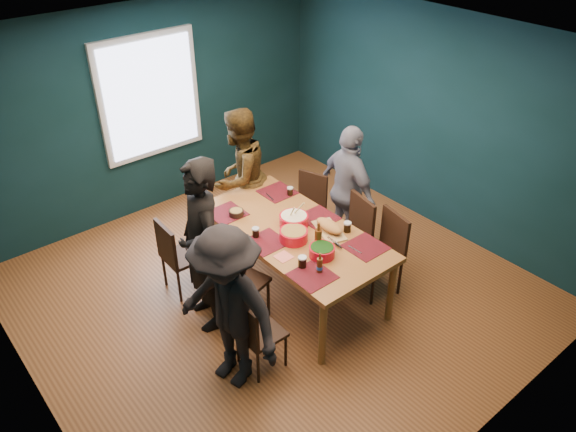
{
  "coord_description": "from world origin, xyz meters",
  "views": [
    {
      "loc": [
        -2.94,
        -3.77,
        4.11
      ],
      "look_at": [
        0.15,
        -0.05,
        0.97
      ],
      "focal_mm": 35.0,
      "sensor_mm": 36.0,
      "label": 1
    }
  ],
  "objects_px": {
    "chair_left_near": "(254,330)",
    "bowl_salad": "(294,235)",
    "bowl_herbs": "(322,251)",
    "cutting_board": "(329,227)",
    "chair_right_near": "(386,247)",
    "person_back": "(239,177)",
    "chair_right_far": "(309,202)",
    "person_far_left": "(202,247)",
    "chair_left_mid": "(234,280)",
    "bowl_dumpling": "(294,220)",
    "dining_table": "(293,236)",
    "chair_left_far": "(176,252)",
    "person_right": "(348,191)",
    "chair_right_mid": "(353,231)",
    "person_near_left": "(228,310)"
  },
  "relations": [
    {
      "from": "bowl_salad",
      "to": "chair_right_near",
      "type": "bearing_deg",
      "value": -25.76
    },
    {
      "from": "chair_right_far",
      "to": "bowl_herbs",
      "type": "height_order",
      "value": "bowl_herbs"
    },
    {
      "from": "chair_left_mid",
      "to": "cutting_board",
      "type": "bearing_deg",
      "value": -27.38
    },
    {
      "from": "chair_right_far",
      "to": "person_right",
      "type": "relative_size",
      "value": 0.54
    },
    {
      "from": "chair_left_near",
      "to": "bowl_salad",
      "type": "relative_size",
      "value": 2.88
    },
    {
      "from": "chair_left_far",
      "to": "cutting_board",
      "type": "relative_size",
      "value": 1.59
    },
    {
      "from": "person_back",
      "to": "bowl_herbs",
      "type": "xyz_separation_m",
      "value": [
        -0.26,
        -1.73,
        0.02
      ]
    },
    {
      "from": "chair_left_mid",
      "to": "bowl_salad",
      "type": "xyz_separation_m",
      "value": [
        0.67,
        -0.11,
        0.3
      ]
    },
    {
      "from": "person_back",
      "to": "bowl_salad",
      "type": "xyz_separation_m",
      "value": [
        -0.3,
        -1.36,
        0.03
      ]
    },
    {
      "from": "person_right",
      "to": "bowl_salad",
      "type": "distance_m",
      "value": 1.2
    },
    {
      "from": "person_right",
      "to": "chair_right_near",
      "type": "bearing_deg",
      "value": 173.25
    },
    {
      "from": "dining_table",
      "to": "chair_left_mid",
      "type": "relative_size",
      "value": 2.16
    },
    {
      "from": "person_right",
      "to": "cutting_board",
      "type": "xyz_separation_m",
      "value": [
        -0.76,
        -0.48,
        0.07
      ]
    },
    {
      "from": "person_far_left",
      "to": "bowl_herbs",
      "type": "bearing_deg",
      "value": 63.78
    },
    {
      "from": "chair_left_mid",
      "to": "bowl_salad",
      "type": "distance_m",
      "value": 0.74
    },
    {
      "from": "chair_right_near",
      "to": "person_far_left",
      "type": "height_order",
      "value": "person_far_left"
    },
    {
      "from": "dining_table",
      "to": "chair_right_near",
      "type": "relative_size",
      "value": 2.28
    },
    {
      "from": "cutting_board",
      "to": "person_right",
      "type": "bearing_deg",
      "value": 50.67
    },
    {
      "from": "cutting_board",
      "to": "chair_right_far",
      "type": "bearing_deg",
      "value": 77.37
    },
    {
      "from": "bowl_herbs",
      "to": "chair_left_far",
      "type": "bearing_deg",
      "value": 123.66
    },
    {
      "from": "person_far_left",
      "to": "bowl_dumpling",
      "type": "xyz_separation_m",
      "value": [
        1.02,
        -0.16,
        -0.04
      ]
    },
    {
      "from": "person_back",
      "to": "bowl_herbs",
      "type": "distance_m",
      "value": 1.75
    },
    {
      "from": "bowl_salad",
      "to": "cutting_board",
      "type": "distance_m",
      "value": 0.4
    },
    {
      "from": "person_back",
      "to": "person_far_left",
      "type": "bearing_deg",
      "value": 21.82
    },
    {
      "from": "dining_table",
      "to": "chair_left_far",
      "type": "relative_size",
      "value": 2.4
    },
    {
      "from": "person_near_left",
      "to": "bowl_dumpling",
      "type": "xyz_separation_m",
      "value": [
        1.28,
        0.64,
        0.06
      ]
    },
    {
      "from": "dining_table",
      "to": "person_back",
      "type": "height_order",
      "value": "person_back"
    },
    {
      "from": "chair_left_far",
      "to": "person_far_left",
      "type": "relative_size",
      "value": 0.48
    },
    {
      "from": "person_near_left",
      "to": "cutting_board",
      "type": "height_order",
      "value": "person_near_left"
    },
    {
      "from": "person_near_left",
      "to": "chair_left_mid",
      "type": "bearing_deg",
      "value": 127.75
    },
    {
      "from": "chair_left_far",
      "to": "person_far_left",
      "type": "xyz_separation_m",
      "value": [
        -0.0,
        -0.58,
        0.4
      ]
    },
    {
      "from": "dining_table",
      "to": "person_near_left",
      "type": "height_order",
      "value": "person_near_left"
    },
    {
      "from": "dining_table",
      "to": "chair_left_mid",
      "type": "height_order",
      "value": "chair_left_mid"
    },
    {
      "from": "chair_left_far",
      "to": "cutting_board",
      "type": "bearing_deg",
      "value": -39.05
    },
    {
      "from": "dining_table",
      "to": "cutting_board",
      "type": "height_order",
      "value": "cutting_board"
    },
    {
      "from": "bowl_herbs",
      "to": "cutting_board",
      "type": "xyz_separation_m",
      "value": [
        0.34,
        0.26,
        -0.0
      ]
    },
    {
      "from": "dining_table",
      "to": "chair_right_mid",
      "type": "distance_m",
      "value": 0.78
    },
    {
      "from": "chair_left_mid",
      "to": "person_right",
      "type": "distance_m",
      "value": 1.84
    },
    {
      "from": "chair_left_mid",
      "to": "bowl_herbs",
      "type": "relative_size",
      "value": 3.91
    },
    {
      "from": "bowl_salad",
      "to": "cutting_board",
      "type": "xyz_separation_m",
      "value": [
        0.38,
        -0.12,
        -0.01
      ]
    },
    {
      "from": "dining_table",
      "to": "bowl_salad",
      "type": "distance_m",
      "value": 0.23
    },
    {
      "from": "chair_right_far",
      "to": "person_near_left",
      "type": "xyz_separation_m",
      "value": [
        -2.06,
        -1.27,
        0.32
      ]
    },
    {
      "from": "chair_right_mid",
      "to": "bowl_herbs",
      "type": "height_order",
      "value": "chair_right_mid"
    },
    {
      "from": "chair_left_mid",
      "to": "bowl_dumpling",
      "type": "relative_size",
      "value": 3.24
    },
    {
      "from": "chair_right_near",
      "to": "bowl_salad",
      "type": "relative_size",
      "value": 3.27
    },
    {
      "from": "bowl_herbs",
      "to": "cutting_board",
      "type": "bearing_deg",
      "value": 37.39
    },
    {
      "from": "chair_left_far",
      "to": "chair_right_mid",
      "type": "relative_size",
      "value": 0.94
    },
    {
      "from": "cutting_board",
      "to": "bowl_dumpling",
      "type": "bearing_deg",
      "value": 141.19
    },
    {
      "from": "person_right",
      "to": "bowl_herbs",
      "type": "distance_m",
      "value": 1.33
    },
    {
      "from": "chair_left_mid",
      "to": "chair_right_far",
      "type": "distance_m",
      "value": 1.78
    }
  ]
}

